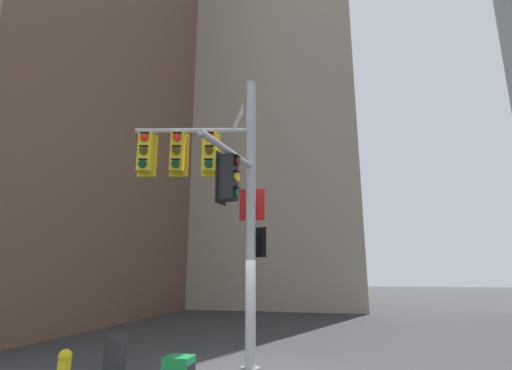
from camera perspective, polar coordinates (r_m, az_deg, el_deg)
building_mid_block at (r=38.01m, az=1.61°, el=23.65°), size 14.40×14.40×50.13m
signal_pole_assembly at (r=9.13m, az=-6.08°, el=0.17°), size 3.28×2.91×7.14m
trash_bin at (r=9.65m, az=-20.76°, el=-23.15°), size 0.48×0.48×0.85m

